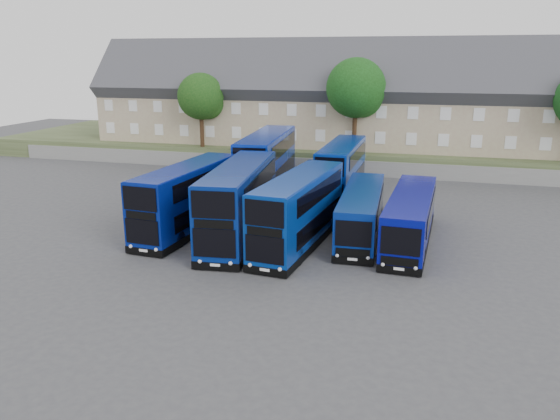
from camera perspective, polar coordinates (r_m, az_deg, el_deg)
The scene contains 13 objects.
ground at distance 31.80m, azimuth -2.32°, elevation -4.88°, with size 120.00×120.00×0.00m, color #404044.
retaining_wall at distance 54.15m, azimuth 5.33°, elevation 4.53°, with size 70.00×0.40×1.50m, color slate.
earth_bank at distance 63.83m, azimuth 6.92°, elevation 6.42°, with size 80.00×20.00×2.00m, color #3D4A2A.
terrace_row at distance 58.62m, azimuth 12.42°, elevation 10.86°, with size 66.00×10.40×11.20m.
dd_front_left at distance 36.43m, azimuth -9.61°, elevation 1.09°, with size 3.35×11.02×4.32m.
dd_front_mid at distance 34.39m, azimuth -4.28°, elevation 0.67°, with size 3.87×11.88×4.64m.
dd_front_right at distance 33.01m, azimuth 1.98°, elevation -0.23°, with size 3.61×11.05×4.31m.
dd_rear_left at distance 46.64m, azimuth -1.38°, elevation 4.87°, with size 3.73×12.52×4.91m.
dd_rear_right at distance 45.34m, azimuth 6.43°, elevation 4.09°, with size 2.62×10.93×4.33m.
coach_east_a at distance 35.37m, azimuth 8.49°, elevation -0.39°, with size 2.78×11.14×3.02m.
coach_east_b at distance 34.58m, azimuth 13.44°, elevation -0.94°, with size 2.98×11.51×3.12m.
tree_west at distance 58.30m, azimuth -8.11°, elevation 11.49°, with size 4.80×4.80×7.65m.
tree_mid at distance 54.49m, azimuth 8.10°, elevation 12.28°, with size 5.76×5.76×9.18m.
Camera 1 is at (9.04, -28.37, 11.17)m, focal length 35.00 mm.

